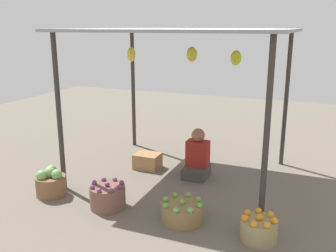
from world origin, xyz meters
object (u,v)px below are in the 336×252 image
basket_purple_onions (108,196)px  wooden_crate_near_vendor (147,161)px  basket_oranges (259,229)px  basket_cabbages (51,183)px  vendor_person (197,159)px  basket_green_apples (182,212)px

basket_purple_onions → wooden_crate_near_vendor: basket_purple_onions is taller
basket_purple_onions → basket_oranges: size_ratio=1.13×
wooden_crate_near_vendor → basket_cabbages: bearing=-119.1°
basket_cabbages → wooden_crate_near_vendor: basket_cabbages is taller
vendor_person → basket_cabbages: (-1.68, -1.42, -0.12)m
basket_purple_onions → basket_green_apples: basket_purple_onions is taller
wooden_crate_near_vendor → basket_oranges: bearing=-35.9°
vendor_person → basket_cabbages: 2.21m
basket_green_apples → basket_purple_onions: bearing=-177.7°
basket_cabbages → basket_green_apples: bearing=0.7°
basket_oranges → vendor_person: bearing=129.2°
vendor_person → basket_purple_onions: 1.63m
basket_cabbages → basket_oranges: (2.88, -0.05, -0.05)m
basket_cabbages → basket_oranges: size_ratio=1.01×
vendor_person → basket_cabbages: bearing=-139.9°
basket_oranges → wooden_crate_near_vendor: 2.56m
basket_purple_onions → basket_cabbages: bearing=178.9°
basket_green_apples → basket_oranges: bearing=-4.5°
basket_cabbages → basket_oranges: 2.88m
basket_cabbages → wooden_crate_near_vendor: 1.66m
basket_oranges → wooden_crate_near_vendor: (-2.07, 1.50, -0.01)m
basket_cabbages → basket_purple_onions: bearing=-1.1°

